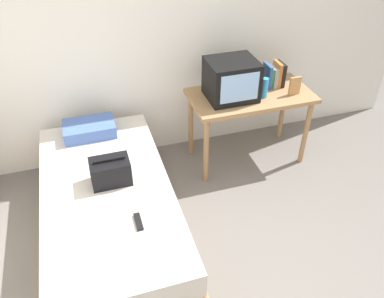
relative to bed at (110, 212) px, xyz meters
name	(u,v)px	position (x,y,z in m)	size (l,w,h in m)	color
ground_plane	(245,295)	(0.82, -0.86, -0.25)	(8.00, 8.00, 0.00)	slate
wall_back	(169,26)	(0.82, 1.14, 1.05)	(5.20, 0.10, 2.60)	silver
bed	(110,212)	(0.00, 0.00, 0.00)	(1.00, 2.00, 0.51)	#9E754C
desk	(250,103)	(1.47, 0.65, 0.40)	(1.16, 0.60, 0.75)	#9E754C
tv	(231,79)	(1.26, 0.65, 0.67)	(0.44, 0.39, 0.36)	black
water_bottle	(264,88)	(1.56, 0.56, 0.59)	(0.06, 0.06, 0.19)	#3399DB
book_row	(274,75)	(1.75, 0.74, 0.60)	(0.17, 0.17, 0.24)	#2D5699
picture_frame	(295,86)	(1.85, 0.52, 0.58)	(0.11, 0.02, 0.18)	#B27F4C
pillow	(89,129)	(-0.04, 0.77, 0.32)	(0.45, 0.30, 0.12)	#4766AD
handbag	(111,171)	(0.06, 0.06, 0.36)	(0.30, 0.20, 0.22)	black
magazine	(85,228)	(-0.19, -0.36, 0.26)	(0.21, 0.29, 0.01)	white
remote_dark	(138,222)	(0.17, -0.43, 0.27)	(0.04, 0.16, 0.02)	black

